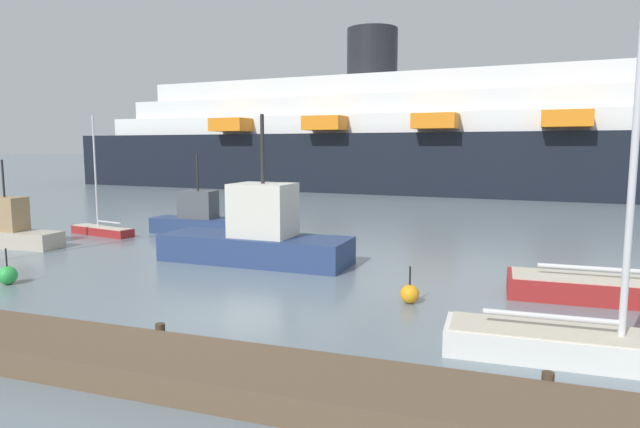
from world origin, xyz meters
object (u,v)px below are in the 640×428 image
at_px(channel_buoy_1, 8,275).
at_px(fishing_boat_2, 9,229).
at_px(sailboat_2, 102,229).
at_px(sailboat_3, 626,284).
at_px(fishing_boat_0, 202,219).
at_px(cruise_ship, 563,138).
at_px(fishing_boat_1, 258,237).
at_px(sailboat_0, 595,339).
at_px(channel_buoy_0, 410,294).

bearing_deg(channel_buoy_1, fishing_boat_2, 138.17).
bearing_deg(fishing_boat_2, sailboat_2, -115.02).
xyz_separation_m(sailboat_3, fishing_boat_0, (-20.91, 8.03, 0.24)).
xyz_separation_m(sailboat_3, cruise_ship, (1.47, 43.15, 5.37)).
distance_m(fishing_boat_1, cruise_ship, 44.60).
xyz_separation_m(sailboat_0, sailboat_2, (-24.32, 11.39, -0.21)).
height_order(sailboat_2, fishing_boat_0, sailboat_2).
bearing_deg(sailboat_2, cruise_ship, -114.17).
xyz_separation_m(channel_buoy_0, channel_buoy_1, (-14.63, -2.46, 0.03)).
bearing_deg(channel_buoy_1, sailboat_2, 114.17).
relative_size(fishing_boat_1, channel_buoy_1, 6.29).
distance_m(fishing_boat_1, channel_buoy_1, 9.76).
xyz_separation_m(sailboat_2, fishing_boat_1, (11.81, -3.80, 0.79)).
bearing_deg(cruise_ship, channel_buoy_0, -95.80).
relative_size(sailboat_3, cruise_ship, 0.11).
distance_m(sailboat_3, fishing_boat_1, 14.33).
bearing_deg(channel_buoy_0, fishing_boat_0, 143.53).
bearing_deg(fishing_boat_1, sailboat_0, -29.70).
relative_size(fishing_boat_1, cruise_ship, 0.07).
bearing_deg(fishing_boat_1, channel_buoy_0, -27.40).
xyz_separation_m(sailboat_0, fishing_boat_1, (-12.51, 7.59, 0.58)).
distance_m(sailboat_0, channel_buoy_1, 19.68).
height_order(fishing_boat_0, fishing_boat_1, fishing_boat_1).
relative_size(sailboat_3, channel_buoy_0, 10.85).
relative_size(channel_buoy_1, cruise_ship, 0.01).
bearing_deg(fishing_boat_1, fishing_boat_0, 138.12).
bearing_deg(fishing_boat_2, cruise_ship, -126.90).
xyz_separation_m(channel_buoy_0, cruise_ship, (8.21, 45.61, 5.66)).
height_order(sailboat_3, fishing_boat_2, sailboat_3).
bearing_deg(cruise_ship, sailboat_0, -89.31).
bearing_deg(sailboat_3, channel_buoy_0, -160.78).
height_order(sailboat_0, cruise_ship, cruise_ship).
bearing_deg(sailboat_0, channel_buoy_1, 175.80).
distance_m(sailboat_2, sailboat_3, 26.61).
height_order(sailboat_3, fishing_boat_0, sailboat_3).
xyz_separation_m(sailboat_0, channel_buoy_0, (-5.02, 3.45, -0.25)).
relative_size(sailboat_3, fishing_boat_0, 2.12).
relative_size(fishing_boat_1, fishing_boat_2, 1.57).
relative_size(fishing_boat_0, channel_buoy_1, 4.62).
distance_m(channel_buoy_0, channel_buoy_1, 14.84).
xyz_separation_m(sailboat_0, channel_buoy_1, (-19.65, 0.99, -0.22)).
bearing_deg(channel_buoy_0, sailboat_2, 157.63).
distance_m(sailboat_2, channel_buoy_0, 20.87).
bearing_deg(sailboat_0, cruise_ship, 84.97).
xyz_separation_m(fishing_boat_0, fishing_boat_2, (-7.04, -7.05, 0.04)).
xyz_separation_m(fishing_boat_0, fishing_boat_1, (6.69, -6.34, 0.30)).
bearing_deg(cruise_ship, sailboat_3, -87.55).
xyz_separation_m(channel_buoy_1, cruise_ship, (22.84, 48.06, 5.63)).
distance_m(sailboat_0, sailboat_2, 26.86).
distance_m(sailboat_2, channel_buoy_1, 11.40).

